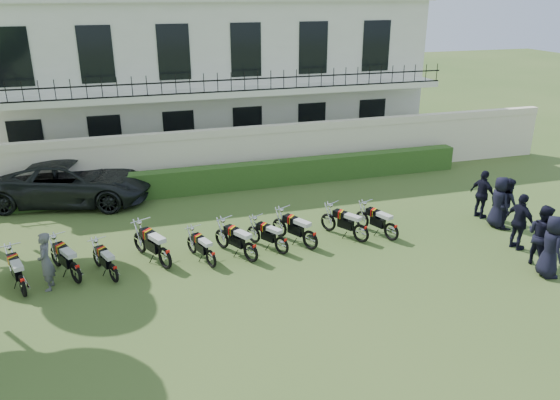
{
  "coord_description": "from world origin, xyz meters",
  "views": [
    {
      "loc": [
        -3.93,
        -12.99,
        7.48
      ],
      "look_at": [
        0.68,
        2.31,
        1.29
      ],
      "focal_mm": 35.0,
      "sensor_mm": 36.0,
      "label": 1
    }
  ],
  "objects_px": {
    "motorcycle_3": "(165,253)",
    "motorcycle_1": "(75,268)",
    "motorcycle_8": "(361,229)",
    "motorcycle_6": "(282,241)",
    "motorcycle_4": "(211,255)",
    "motorcycle_2": "(113,269)",
    "officer_1": "(542,235)",
    "officer_3": "(499,202)",
    "motorcycle_5": "(251,248)",
    "officer_5": "(483,194)",
    "motorcycle_7": "(310,235)",
    "officer_2": "(520,222)",
    "inspector": "(46,262)",
    "officer_4": "(507,203)",
    "suv": "(71,182)",
    "officer_0": "(551,246)",
    "motorcycle_9": "(392,228)",
    "motorcycle_0": "(22,281)"
  },
  "relations": [
    {
      "from": "motorcycle_3",
      "to": "motorcycle_1",
      "type": "bearing_deg",
      "value": 157.25
    },
    {
      "from": "motorcycle_3",
      "to": "motorcycle_8",
      "type": "distance_m",
      "value": 6.06
    },
    {
      "from": "motorcycle_3",
      "to": "motorcycle_6",
      "type": "bearing_deg",
      "value": -27.16
    },
    {
      "from": "motorcycle_1",
      "to": "motorcycle_4",
      "type": "distance_m",
      "value": 3.66
    },
    {
      "from": "motorcycle_2",
      "to": "officer_1",
      "type": "xyz_separation_m",
      "value": [
        11.81,
        -2.41,
        0.49
      ]
    },
    {
      "from": "officer_1",
      "to": "officer_3",
      "type": "bearing_deg",
      "value": -22.95
    },
    {
      "from": "motorcycle_5",
      "to": "officer_5",
      "type": "height_order",
      "value": "officer_5"
    },
    {
      "from": "motorcycle_2",
      "to": "motorcycle_5",
      "type": "bearing_deg",
      "value": -21.0
    },
    {
      "from": "motorcycle_7",
      "to": "motorcycle_8",
      "type": "distance_m",
      "value": 1.69
    },
    {
      "from": "motorcycle_8",
      "to": "officer_2",
      "type": "height_order",
      "value": "officer_2"
    },
    {
      "from": "motorcycle_4",
      "to": "inspector",
      "type": "bearing_deg",
      "value": 158.75
    },
    {
      "from": "motorcycle_4",
      "to": "motorcycle_8",
      "type": "relative_size",
      "value": 0.97
    },
    {
      "from": "motorcycle_1",
      "to": "officer_5",
      "type": "relative_size",
      "value": 1.04
    },
    {
      "from": "motorcycle_7",
      "to": "officer_3",
      "type": "xyz_separation_m",
      "value": [
        6.62,
        -0.11,
        0.39
      ]
    },
    {
      "from": "inspector",
      "to": "officer_4",
      "type": "bearing_deg",
      "value": 95.76
    },
    {
      "from": "officer_1",
      "to": "suv",
      "type": "bearing_deg",
      "value": 45.15
    },
    {
      "from": "officer_0",
      "to": "officer_3",
      "type": "relative_size",
      "value": 1.03
    },
    {
      "from": "motorcycle_8",
      "to": "inspector",
      "type": "distance_m",
      "value": 9.15
    },
    {
      "from": "suv",
      "to": "officer_0",
      "type": "distance_m",
      "value": 16.2
    },
    {
      "from": "motorcycle_4",
      "to": "inspector",
      "type": "distance_m",
      "value": 4.36
    },
    {
      "from": "motorcycle_3",
      "to": "motorcycle_5",
      "type": "xyz_separation_m",
      "value": [
        2.43,
        -0.29,
        -0.03
      ]
    },
    {
      "from": "motorcycle_3",
      "to": "officer_0",
      "type": "distance_m",
      "value": 10.72
    },
    {
      "from": "motorcycle_7",
      "to": "suv",
      "type": "xyz_separation_m",
      "value": [
        -7.15,
        6.36,
        0.32
      ]
    },
    {
      "from": "officer_5",
      "to": "motorcycle_9",
      "type": "bearing_deg",
      "value": 87.92
    },
    {
      "from": "motorcycle_2",
      "to": "suv",
      "type": "xyz_separation_m",
      "value": [
        -1.36,
        6.7,
        0.38
      ]
    },
    {
      "from": "suv",
      "to": "inspector",
      "type": "bearing_deg",
      "value": -168.01
    },
    {
      "from": "motorcycle_1",
      "to": "officer_4",
      "type": "relative_size",
      "value": 1.05
    },
    {
      "from": "motorcycle_8",
      "to": "motorcycle_2",
      "type": "bearing_deg",
      "value": 152.11
    },
    {
      "from": "motorcycle_2",
      "to": "motorcycle_9",
      "type": "distance_m",
      "value": 8.46
    },
    {
      "from": "motorcycle_2",
      "to": "motorcycle_8",
      "type": "distance_m",
      "value": 7.49
    },
    {
      "from": "motorcycle_3",
      "to": "motorcycle_9",
      "type": "bearing_deg",
      "value": -27.34
    },
    {
      "from": "officer_4",
      "to": "officer_0",
      "type": "bearing_deg",
      "value": 179.0
    },
    {
      "from": "motorcycle_0",
      "to": "suv",
      "type": "relative_size",
      "value": 0.31
    },
    {
      "from": "motorcycle_1",
      "to": "motorcycle_3",
      "type": "relative_size",
      "value": 0.94
    },
    {
      "from": "motorcycle_0",
      "to": "motorcycle_1",
      "type": "height_order",
      "value": "motorcycle_1"
    },
    {
      "from": "motorcycle_0",
      "to": "officer_5",
      "type": "xyz_separation_m",
      "value": [
        14.61,
        1.15,
        0.38
      ]
    },
    {
      "from": "motorcycle_3",
      "to": "motorcycle_7",
      "type": "bearing_deg",
      "value": -26.28
    },
    {
      "from": "motorcycle_3",
      "to": "officer_0",
      "type": "bearing_deg",
      "value": -44.71
    },
    {
      "from": "motorcycle_2",
      "to": "officer_1",
      "type": "bearing_deg",
      "value": -33.55
    },
    {
      "from": "motorcycle_3",
      "to": "officer_5",
      "type": "height_order",
      "value": "officer_5"
    },
    {
      "from": "motorcycle_1",
      "to": "motorcycle_4",
      "type": "relative_size",
      "value": 1.11
    },
    {
      "from": "motorcycle_1",
      "to": "motorcycle_6",
      "type": "height_order",
      "value": "motorcycle_1"
    },
    {
      "from": "motorcycle_0",
      "to": "officer_4",
      "type": "height_order",
      "value": "officer_4"
    },
    {
      "from": "motorcycle_5",
      "to": "officer_5",
      "type": "distance_m",
      "value": 8.57
    },
    {
      "from": "officer_1",
      "to": "motorcycle_4",
      "type": "bearing_deg",
      "value": 64.63
    },
    {
      "from": "motorcycle_9",
      "to": "suv",
      "type": "xyz_separation_m",
      "value": [
        -9.82,
        6.5,
        0.34
      ]
    },
    {
      "from": "motorcycle_0",
      "to": "inspector",
      "type": "height_order",
      "value": "inspector"
    },
    {
      "from": "motorcycle_6",
      "to": "inspector",
      "type": "height_order",
      "value": "inspector"
    },
    {
      "from": "motorcycle_6",
      "to": "officer_1",
      "type": "xyz_separation_m",
      "value": [
        6.95,
        -2.71,
        0.48
      ]
    },
    {
      "from": "motorcycle_5",
      "to": "motorcycle_9",
      "type": "bearing_deg",
      "value": -26.48
    }
  ]
}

